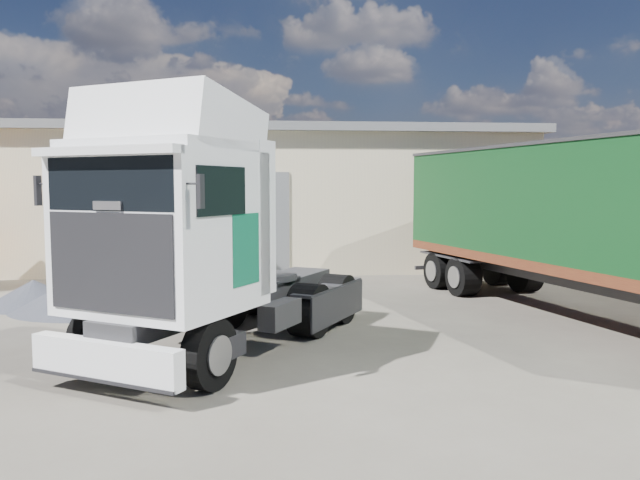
{
  "coord_description": "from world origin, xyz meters",
  "views": [
    {
      "loc": [
        -0.84,
        -11.41,
        3.14
      ],
      "look_at": [
        0.44,
        3.0,
        1.87
      ],
      "focal_mm": 35.0,
      "sensor_mm": 36.0,
      "label": 1
    }
  ],
  "objects": [
    {
      "name": "ground",
      "position": [
        0.0,
        0.0,
        0.0
      ],
      "size": [
        120.0,
        120.0,
        0.0
      ],
      "primitive_type": "plane",
      "color": "#2C2924",
      "rests_on": "ground"
    },
    {
      "name": "warehouse",
      "position": [
        -6.0,
        16.0,
        2.66
      ],
      "size": [
        30.6,
        12.6,
        5.42
      ],
      "color": "tan",
      "rests_on": "ground"
    },
    {
      "name": "tractor_unit",
      "position": [
        -2.05,
        -0.25,
        1.98
      ],
      "size": [
        5.74,
        7.28,
        4.71
      ],
      "rotation": [
        0.0,
        0.0,
        -0.52
      ],
      "color": "black",
      "rests_on": "ground"
    },
    {
      "name": "box_trailer",
      "position": [
        6.57,
        2.67,
        2.53
      ],
      "size": [
        5.4,
        12.78,
        4.16
      ],
      "rotation": [
        0.0,
        0.0,
        0.23
      ],
      "color": "#2D2D30",
      "rests_on": "ground"
    },
    {
      "name": "panel_van",
      "position": [
        -3.12,
        9.5,
        1.09
      ],
      "size": [
        3.84,
        5.56,
        2.11
      ],
      "rotation": [
        0.0,
        0.0,
        0.38
      ],
      "color": "black",
      "rests_on": "ground"
    },
    {
      "name": "gravel_heap",
      "position": [
        -4.78,
        5.28,
        0.52
      ],
      "size": [
        7.45,
        7.03,
        1.13
      ],
      "rotation": [
        0.0,
        0.0,
        0.38
      ],
      "color": "#20222B",
      "rests_on": "ground"
    }
  ]
}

